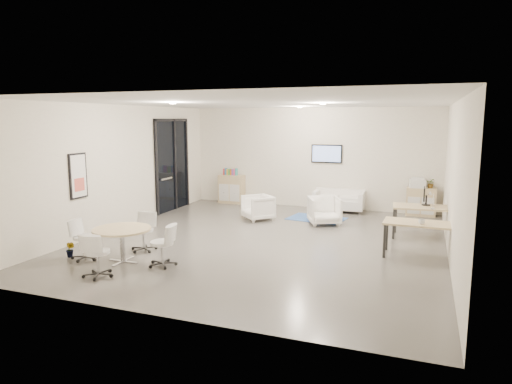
{
  "coord_description": "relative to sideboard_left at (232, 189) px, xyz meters",
  "views": [
    {
      "loc": [
        3.45,
        -9.86,
        2.82
      ],
      "look_at": [
        -0.38,
        0.4,
        1.08
      ],
      "focal_mm": 32.0,
      "sensor_mm": 36.0,
      "label": 1
    }
  ],
  "objects": [
    {
      "name": "room_shell",
      "position": [
        2.7,
        -4.25,
        1.12
      ],
      "size": [
        9.6,
        10.6,
        4.8
      ],
      "color": "#524F4B",
      "rests_on": "ground"
    },
    {
      "name": "glass_door",
      "position": [
        -1.25,
        -1.75,
        1.03
      ],
      "size": [
        0.09,
        1.9,
        2.85
      ],
      "color": "black",
      "rests_on": "room_shell"
    },
    {
      "name": "artwork",
      "position": [
        -1.27,
        -5.85,
        1.07
      ],
      "size": [
        0.05,
        0.54,
        1.04
      ],
      "color": "black",
      "rests_on": "room_shell"
    },
    {
      "name": "wall_tv",
      "position": [
        3.2,
        0.21,
        1.27
      ],
      "size": [
        0.98,
        0.06,
        0.58
      ],
      "color": "black",
      "rests_on": "room_shell"
    },
    {
      "name": "ceiling_spots",
      "position": [
        2.5,
        -3.42,
        2.7
      ],
      "size": [
        3.14,
        4.14,
        0.03
      ],
      "color": "#FFEAC6",
      "rests_on": "room_shell"
    },
    {
      "name": "sideboard_left",
      "position": [
        0.0,
        0.0,
        0.0
      ],
      "size": [
        0.85,
        0.44,
        0.96
      ],
      "color": "tan",
      "rests_on": "room_shell"
    },
    {
      "name": "sideboard_right",
      "position": [
        6.09,
        0.02,
        -0.06
      ],
      "size": [
        0.83,
        0.4,
        0.83
      ],
      "color": "tan",
      "rests_on": "room_shell"
    },
    {
      "name": "books",
      "position": [
        -0.04,
        0.0,
        0.59
      ],
      "size": [
        0.49,
        0.14,
        0.22
      ],
      "color": "red",
      "rests_on": "sideboard_left"
    },
    {
      "name": "printer",
      "position": [
        5.97,
        0.02,
        0.5
      ],
      "size": [
        0.48,
        0.42,
        0.31
      ],
      "rotation": [
        0.0,
        0.0,
        0.13
      ],
      "color": "white",
      "rests_on": "sideboard_right"
    },
    {
      "name": "loveseat",
      "position": [
        3.7,
        -0.14,
        -0.16
      ],
      "size": [
        1.55,
        0.81,
        0.57
      ],
      "rotation": [
        0.0,
        0.0,
        0.03
      ],
      "color": "silver",
      "rests_on": "room_shell"
    },
    {
      "name": "blue_rug",
      "position": [
        3.31,
        -1.49,
        -0.47
      ],
      "size": [
        1.7,
        1.26,
        0.01
      ],
      "primitive_type": "cube",
      "rotation": [
        0.0,
        0.0,
        -0.15
      ],
      "color": "#315B97",
      "rests_on": "room_shell"
    },
    {
      "name": "armchair_left",
      "position": [
        1.76,
        -2.19,
        -0.09
      ],
      "size": [
        1.03,
        1.03,
        0.77
      ],
      "primitive_type": "imported",
      "rotation": [
        0.0,
        0.0,
        -0.77
      ],
      "color": "silver",
      "rests_on": "room_shell"
    },
    {
      "name": "armchair_right",
      "position": [
        3.65,
        -2.1,
        -0.06
      ],
      "size": [
        1.05,
        1.02,
        0.83
      ],
      "primitive_type": "imported",
      "rotation": [
        0.0,
        0.0,
        0.42
      ],
      "color": "silver",
      "rests_on": "room_shell"
    },
    {
      "name": "desk_rear",
      "position": [
        6.22,
        -2.71,
        0.22
      ],
      "size": [
        1.55,
        0.86,
        0.78
      ],
      "rotation": [
        0.0,
        0.0,
        0.08
      ],
      "color": "tan",
      "rests_on": "room_shell"
    },
    {
      "name": "desk_front",
      "position": [
        6.11,
        -4.38,
        0.18
      ],
      "size": [
        1.43,
        0.75,
        0.74
      ],
      "rotation": [
        0.0,
        0.0,
        -0.03
      ],
      "color": "tan",
      "rests_on": "room_shell"
    },
    {
      "name": "monitor",
      "position": [
        6.18,
        -2.56,
        0.54
      ],
      "size": [
        0.2,
        0.5,
        0.44
      ],
      "color": "black",
      "rests_on": "desk_rear"
    },
    {
      "name": "round_table",
      "position": [
        0.6,
        -6.81,
        0.13
      ],
      "size": [
        1.14,
        1.14,
        0.69
      ],
      "color": "tan",
      "rests_on": "room_shell"
    },
    {
      "name": "meeting_chairs",
      "position": [
        0.6,
        -6.81,
        -0.07
      ],
      "size": [
        2.34,
        2.34,
        0.82
      ],
      "color": "white",
      "rests_on": "room_shell"
    },
    {
      "name": "plant_cabinet",
      "position": [
        6.34,
        0.05,
        0.47
      ],
      "size": [
        0.33,
        0.35,
        0.22
      ],
      "primitive_type": "imported",
      "rotation": [
        0.0,
        0.0,
        -0.29
      ],
      "color": "#3F7F3F",
      "rests_on": "sideboard_right"
    },
    {
      "name": "plant_floor",
      "position": [
        -0.64,
        -6.91,
        -0.4
      ],
      "size": [
        0.2,
        0.34,
        0.15
      ],
      "primitive_type": "imported",
      "rotation": [
        0.0,
        0.0,
        0.05
      ],
      "color": "#3F7F3F",
      "rests_on": "room_shell"
    },
    {
      "name": "cup",
      "position": [
        6.15,
        -4.55,
        0.33
      ],
      "size": [
        0.14,
        0.12,
        0.13
      ],
      "primitive_type": "imported",
      "rotation": [
        0.0,
        0.0,
        0.11
      ],
      "color": "white",
      "rests_on": "desk_front"
    }
  ]
}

